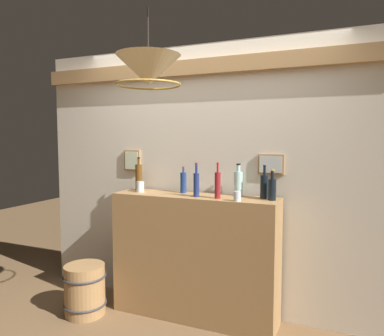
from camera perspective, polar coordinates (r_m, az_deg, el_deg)
name	(u,v)px	position (r m, az deg, el deg)	size (l,w,h in m)	color
panelled_rear_partition	(205,171)	(3.47, 2.02, -0.49)	(3.55, 0.15, 2.51)	beige
bar_shelf_unit	(194,257)	(3.39, 0.34, -13.78)	(1.51, 0.37, 1.13)	#9E7547
liquor_bottle_rye	(139,177)	(3.60, -8.36, -1.37)	(0.07, 0.07, 0.32)	brown
liquor_bottle_sherry	(272,189)	(3.06, 12.50, -3.18)	(0.07, 0.07, 0.25)	black
liquor_bottle_gin	(264,186)	(3.14, 11.30, -2.79)	(0.07, 0.07, 0.28)	black
liquor_bottle_brandy	(238,183)	(3.25, 7.29, -2.31)	(0.08, 0.08, 0.29)	#A7D4D2
liquor_bottle_vodka	(218,185)	(3.08, 4.05, -2.63)	(0.05, 0.05, 0.31)	maroon
liquor_bottle_mezcal	(196,184)	(3.16, 0.69, -2.50)	(0.05, 0.05, 0.30)	navy
liquor_bottle_bourbon	(183,182)	(3.39, -1.37, -2.26)	(0.06, 0.06, 0.25)	navy
glass_tumbler_rocks	(237,196)	(2.97, 7.13, -4.45)	(0.06, 0.06, 0.08)	silver
glass_tumbler_highball	(140,187)	(3.49, -8.14, -2.91)	(0.07, 0.07, 0.10)	silver
pendant_lamp	(148,71)	(2.72, -6.86, 14.87)	(0.48, 0.48, 0.56)	beige
wooden_barrel	(85,290)	(3.69, -16.50, -17.87)	(0.40, 0.40, 0.47)	#9E7547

